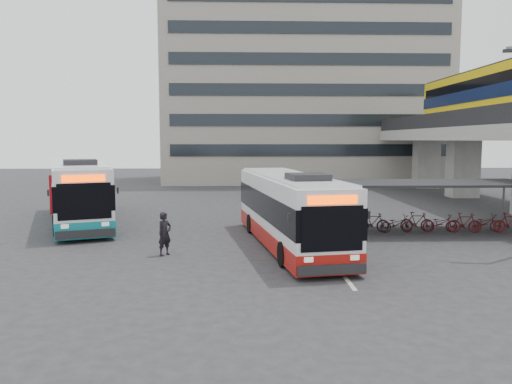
{
  "coord_description": "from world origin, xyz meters",
  "views": [
    {
      "loc": [
        -1.07,
        -21.68,
        4.65
      ],
      "look_at": [
        -0.23,
        3.53,
        2.0
      ],
      "focal_mm": 35.0,
      "sensor_mm": 36.0,
      "label": 1
    }
  ],
  "objects": [
    {
      "name": "viaduct",
      "position": [
        17.0,
        12.65,
        6.23
      ],
      "size": [
        8.0,
        32.0,
        9.68
      ],
      "color": "gray",
      "rests_on": "ground"
    },
    {
      "name": "sign_totem_north",
      "position": [
        -12.71,
        9.73,
        1.27
      ],
      "size": [
        0.53,
        0.23,
        2.45
      ],
      "rotation": [
        0.0,
        0.0,
        0.15
      ],
      "color": "#AD0A13",
      "rests_on": "ground"
    },
    {
      "name": "bus_teal",
      "position": [
        -10.12,
        6.5,
        1.7
      ],
      "size": [
        6.74,
        12.55,
        3.66
      ],
      "rotation": [
        0.0,
        0.0,
        0.35
      ],
      "color": "white",
      "rests_on": "ground"
    },
    {
      "name": "ground",
      "position": [
        0.0,
        0.0,
        0.0
      ],
      "size": [
        120.0,
        120.0,
        0.0
      ],
      "primitive_type": "plane",
      "color": "#28282B",
      "rests_on": "ground"
    },
    {
      "name": "pedestrian",
      "position": [
        -4.09,
        -1.8,
        0.88
      ],
      "size": [
        0.74,
        0.76,
        1.76
      ],
      "primitive_type": "imported",
      "rotation": [
        0.0,
        0.0,
        0.85
      ],
      "color": "black",
      "rests_on": "ground"
    },
    {
      "name": "road_markings",
      "position": [
        2.5,
        -3.0,
        0.01
      ],
      "size": [
        0.15,
        7.6,
        0.01
      ],
      "color": "beige",
      "rests_on": "ground"
    },
    {
      "name": "bus_main",
      "position": [
        1.09,
        -0.07,
        1.56
      ],
      "size": [
        4.18,
        11.63,
        3.37
      ],
      "rotation": [
        0.0,
        0.0,
        0.15
      ],
      "color": "white",
      "rests_on": "ground"
    },
    {
      "name": "office_block",
      "position": [
        6.0,
        36.0,
        12.5
      ],
      "size": [
        30.0,
        15.0,
        25.0
      ],
      "primitive_type": "cube",
      "color": "gray",
      "rests_on": "ground"
    },
    {
      "name": "bike_shelter",
      "position": [
        8.47,
        3.0,
        1.3
      ],
      "size": [
        10.0,
        4.0,
        2.54
      ],
      "color": "#595B60",
      "rests_on": "ground"
    }
  ]
}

